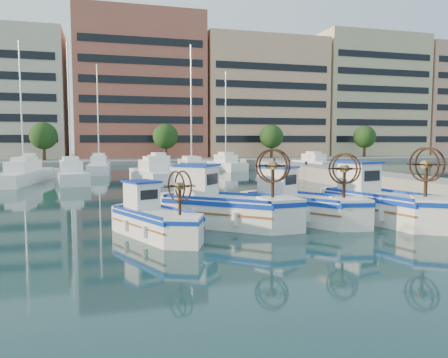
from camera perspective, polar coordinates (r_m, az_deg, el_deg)
ground at (r=17.14m, az=3.93°, el=-6.65°), size 300.00×300.00×0.00m
quay at (r=30.36m, az=22.37°, el=-0.78°), size 3.00×60.00×1.20m
waterfront at (r=82.57m, az=-5.18°, el=10.29°), size 180.00×40.00×25.60m
yacht_marina at (r=43.01m, az=-12.75°, el=0.97°), size 40.86×22.19×11.50m
fishing_boat_a at (r=16.06m, az=-9.10°, el=-5.00°), size 2.99×4.13×2.48m
fishing_boat_b at (r=17.82m, az=-0.26°, el=-3.34°), size 4.99×4.74×3.16m
fishing_boat_c at (r=19.00m, az=9.77°, el=-3.05°), size 4.16×4.85×2.97m
fishing_boat_d at (r=19.98m, az=19.64°, el=-2.68°), size 3.19×5.32×3.22m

